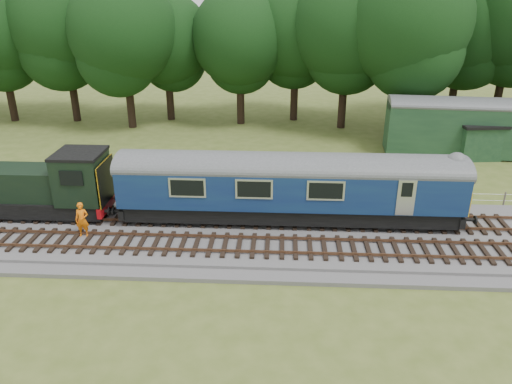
# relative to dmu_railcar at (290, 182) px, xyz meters

# --- Properties ---
(ground) EXTENTS (120.00, 120.00, 0.00)m
(ground) POSITION_rel_dmu_railcar_xyz_m (-5.26, -1.40, -2.61)
(ground) COLOR #4C5E22
(ground) RESTS_ON ground
(ballast) EXTENTS (70.00, 7.00, 0.35)m
(ballast) POSITION_rel_dmu_railcar_xyz_m (-5.26, -1.40, -2.43)
(ballast) COLOR #4C4C4F
(ballast) RESTS_ON ground
(track_north) EXTENTS (67.20, 2.40, 0.21)m
(track_north) POSITION_rel_dmu_railcar_xyz_m (-5.26, -0.00, -2.19)
(track_north) COLOR black
(track_north) RESTS_ON ballast
(track_south) EXTENTS (67.20, 2.40, 0.21)m
(track_south) POSITION_rel_dmu_railcar_xyz_m (-5.26, -3.00, -2.19)
(track_south) COLOR black
(track_south) RESTS_ON ballast
(fence) EXTENTS (64.00, 0.12, 1.00)m
(fence) POSITION_rel_dmu_railcar_xyz_m (-5.26, 3.10, -2.61)
(fence) COLOR #6B6054
(fence) RESTS_ON ground
(tree_line) EXTENTS (70.00, 8.00, 18.00)m
(tree_line) POSITION_rel_dmu_railcar_xyz_m (-5.26, 20.60, -2.61)
(tree_line) COLOR black
(tree_line) RESTS_ON ground
(dmu_railcar) EXTENTS (18.05, 2.86, 3.88)m
(dmu_railcar) POSITION_rel_dmu_railcar_xyz_m (0.00, 0.00, 0.00)
(dmu_railcar) COLOR black
(dmu_railcar) RESTS_ON ground
(shunter_loco) EXTENTS (8.91, 2.60, 3.38)m
(shunter_loco) POSITION_rel_dmu_railcar_xyz_m (-13.93, 0.00, -0.63)
(shunter_loco) COLOR black
(shunter_loco) RESTS_ON ground
(worker) EXTENTS (0.71, 0.50, 1.85)m
(worker) POSITION_rel_dmu_railcar_xyz_m (-10.51, -2.34, -1.33)
(worker) COLOR orange
(worker) RESTS_ON ballast
(parked_coach) EXTENTS (17.06, 4.35, 4.31)m
(parked_coach) POSITION_rel_dmu_railcar_xyz_m (16.02, 12.70, -0.18)
(parked_coach) COLOR #193723
(parked_coach) RESTS_ON ground
(shed) EXTENTS (3.67, 3.67, 2.71)m
(shed) POSITION_rel_dmu_railcar_xyz_m (14.22, 12.64, -1.23)
(shed) COLOR #193723
(shed) RESTS_ON ground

